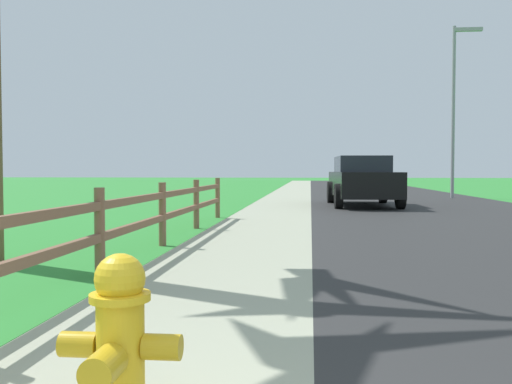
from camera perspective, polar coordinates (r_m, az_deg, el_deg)
The scene contains 8 objects.
ground_plane at distance 25.83m, azimuth 5.64°, elevation -0.30°, with size 120.00×120.00×0.00m, color #2F8834.
road_asphalt at distance 28.05m, azimuth 12.80°, elevation -0.14°, with size 7.00×66.00×0.01m, color #2B2B2B.
curb_concrete at distance 27.99m, azimuth -0.52°, elevation -0.09°, with size 6.00×66.00×0.01m, color #A3A78C.
grass_verge at distance 28.18m, azimuth -3.55°, elevation -0.07°, with size 5.00×66.00×0.00m, color #2F8834.
fire_hydrant at distance 2.70m, azimuth -13.83°, elevation -14.27°, with size 0.57×0.47×0.76m.
rail_fence at distance 7.24m, azimuth -12.14°, elevation -2.38°, with size 0.11×12.54×0.96m.
parked_suv_black at distance 18.28m, azimuth 10.84°, elevation 1.18°, with size 2.18×4.91×1.59m.
street_lamp at distance 24.42m, azimuth 19.78°, elevation 9.10°, with size 1.17×0.20×6.99m.
Camera 1 is at (-0.02, -0.80, 1.14)m, focal length 39.09 mm.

